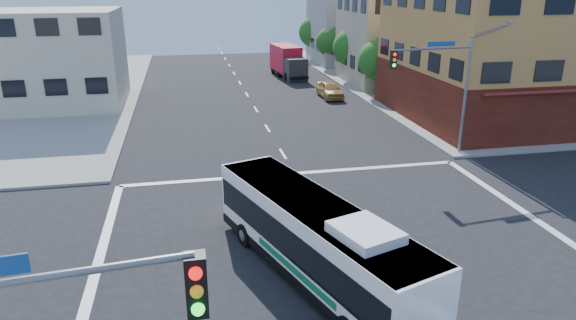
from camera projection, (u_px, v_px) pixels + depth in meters
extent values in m
plane|color=black|center=(346.00, 258.00, 20.13)|extent=(120.00, 120.00, 0.00)
cube|color=gray|center=(544.00, 74.00, 59.05)|extent=(50.00, 50.00, 0.15)
cube|color=#C08645|center=(529.00, 26.00, 38.68)|extent=(18.00, 15.00, 14.00)
cube|color=#5E2215|center=(519.00, 92.00, 40.34)|extent=(18.09, 15.08, 4.00)
cube|color=#C6B097|center=(405.00, 39.00, 53.27)|extent=(12.00, 10.00, 9.00)
cube|color=#9A9A95|center=(360.00, 23.00, 66.04)|extent=(12.00, 10.00, 10.00)
cube|color=beige|center=(47.00, 59.00, 43.33)|extent=(12.00, 10.00, 8.00)
cylinder|color=slate|center=(465.00, 99.00, 30.99)|extent=(0.18, 0.18, 7.00)
cylinder|color=slate|center=(433.00, 49.00, 29.26)|extent=(5.01, 0.62, 0.12)
cube|color=black|center=(393.00, 59.00, 28.72)|extent=(0.32, 0.30, 1.00)
sphere|color=#FF0C0C|center=(395.00, 54.00, 28.46)|extent=(0.20, 0.20, 0.20)
sphere|color=yellow|center=(395.00, 60.00, 28.56)|extent=(0.20, 0.20, 0.20)
sphere|color=#19FF33|center=(394.00, 65.00, 28.66)|extent=(0.20, 0.20, 0.20)
cube|color=navy|center=(441.00, 44.00, 29.31)|extent=(1.80, 0.22, 0.28)
cube|color=gray|center=(510.00, 21.00, 30.20)|extent=(0.50, 0.22, 0.14)
cube|color=black|center=(196.00, 285.00, 7.49)|extent=(0.32, 0.30, 1.00)
sphere|color=#FF0C0C|center=(196.00, 273.00, 7.24)|extent=(0.20, 0.20, 0.20)
sphere|color=yellow|center=(197.00, 292.00, 7.34)|extent=(0.20, 0.20, 0.20)
sphere|color=#19FF33|center=(198.00, 309.00, 7.44)|extent=(0.20, 0.20, 0.20)
cylinder|color=#382414|center=(376.00, 86.00, 47.92)|extent=(0.28, 0.28, 1.92)
sphere|color=#225D1A|center=(378.00, 60.00, 47.12)|extent=(3.60, 3.60, 3.60)
sphere|color=#225D1A|center=(384.00, 50.00, 46.62)|extent=(2.52, 2.52, 2.52)
cylinder|color=#382414|center=(350.00, 71.00, 55.30)|extent=(0.28, 0.28, 1.99)
sphere|color=#225D1A|center=(351.00, 48.00, 54.46)|extent=(3.80, 3.80, 3.80)
sphere|color=#225D1A|center=(355.00, 39.00, 53.94)|extent=(2.66, 2.66, 2.66)
cylinder|color=#382414|center=(329.00, 61.00, 62.71)|extent=(0.28, 0.28, 1.89)
sphere|color=#225D1A|center=(330.00, 42.00, 61.94)|extent=(3.40, 3.40, 3.40)
sphere|color=#225D1A|center=(334.00, 35.00, 61.46)|extent=(2.38, 2.38, 2.38)
cylinder|color=#382414|center=(313.00, 52.00, 70.08)|extent=(0.28, 0.28, 2.03)
sphere|color=#225D1A|center=(314.00, 32.00, 69.21)|extent=(4.00, 4.00, 4.00)
sphere|color=#225D1A|center=(317.00, 25.00, 68.68)|extent=(2.80, 2.80, 2.80)
cube|color=black|center=(314.00, 266.00, 18.60)|extent=(5.79, 11.15, 0.41)
cube|color=white|center=(315.00, 239.00, 18.23)|extent=(5.77, 11.13, 2.60)
cube|color=black|center=(315.00, 235.00, 18.18)|extent=(5.71, 10.83, 1.14)
cube|color=black|center=(247.00, 187.00, 22.62)|extent=(2.05, 0.75, 1.23)
cube|color=#E5590C|center=(246.00, 167.00, 22.34)|extent=(1.67, 0.61, 0.26)
cube|color=white|center=(316.00, 207.00, 17.82)|extent=(5.66, 10.91, 0.11)
cube|color=white|center=(366.00, 233.00, 15.51)|extent=(2.20, 2.43, 0.33)
cube|color=#146B46|center=(293.00, 270.00, 17.51)|extent=(1.65, 4.76, 0.26)
cube|color=#146B46|center=(349.00, 252.00, 18.64)|extent=(1.65, 4.76, 0.26)
cylinder|color=black|center=(245.00, 235.00, 20.94)|extent=(0.57, 0.99, 0.95)
cylinder|color=#99999E|center=(242.00, 236.00, 20.88)|extent=(0.19, 0.46, 0.48)
cylinder|color=black|center=(291.00, 223.00, 21.99)|extent=(0.57, 0.99, 0.95)
cylinder|color=#99999E|center=(293.00, 222.00, 22.05)|extent=(0.19, 0.46, 0.48)
cylinder|color=black|center=(404.00, 308.00, 16.28)|extent=(0.57, 0.99, 0.95)
cylinder|color=#99999E|center=(407.00, 307.00, 16.34)|extent=(0.19, 0.46, 0.48)
cube|color=#28282D|center=(296.00, 70.00, 54.93)|extent=(2.37, 2.29, 2.44)
cube|color=black|center=(298.00, 67.00, 54.00)|extent=(1.97, 0.29, 0.94)
cube|color=red|center=(286.00, 58.00, 57.89)|extent=(2.81, 5.48, 2.82)
cube|color=black|center=(289.00, 73.00, 57.36)|extent=(2.87, 7.70, 0.28)
cylinder|color=black|center=(286.00, 77.00, 55.06)|extent=(0.36, 0.96, 0.94)
cylinder|color=black|center=(304.00, 76.00, 55.63)|extent=(0.36, 0.96, 0.94)
cylinder|color=black|center=(279.00, 73.00, 57.51)|extent=(0.36, 0.96, 0.94)
cylinder|color=black|center=(296.00, 72.00, 58.08)|extent=(0.36, 0.96, 0.94)
cylinder|color=black|center=(273.00, 69.00, 59.62)|extent=(0.36, 0.96, 0.94)
cylinder|color=black|center=(289.00, 69.00, 60.19)|extent=(0.36, 0.96, 0.94)
imported|color=#B99443|center=(330.00, 90.00, 47.27)|extent=(1.80, 4.45, 1.51)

